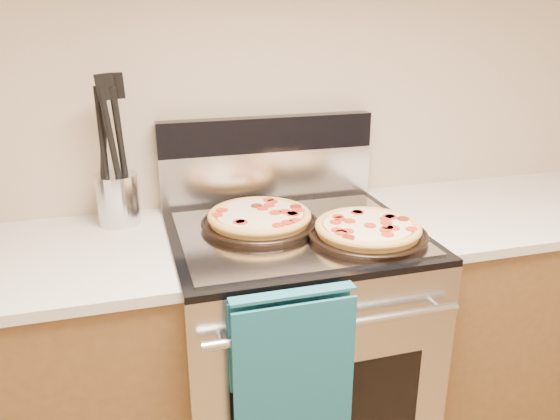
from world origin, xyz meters
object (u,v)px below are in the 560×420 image
object	(u,v)px
range_body	(292,358)
pepperoni_pizza_front	(368,230)
pepperoni_pizza_back	(260,219)
utensil_crock	(118,199)

from	to	relation	value
range_body	pepperoni_pizza_front	world-z (taller)	pepperoni_pizza_front
pepperoni_pizza_back	pepperoni_pizza_front	distance (m)	0.34
range_body	pepperoni_pizza_back	bearing A→B (deg)	154.58
pepperoni_pizza_front	pepperoni_pizza_back	bearing A→B (deg)	147.55
range_body	pepperoni_pizza_back	xyz separation A→B (m)	(-0.10, 0.05, 0.50)
utensil_crock	range_body	bearing A→B (deg)	-24.89
pepperoni_pizza_back	utensil_crock	world-z (taller)	utensil_crock
range_body	pepperoni_pizza_back	distance (m)	0.51
range_body	pepperoni_pizza_back	world-z (taller)	pepperoni_pizza_back
range_body	utensil_crock	size ratio (longest dim) A/B	5.44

